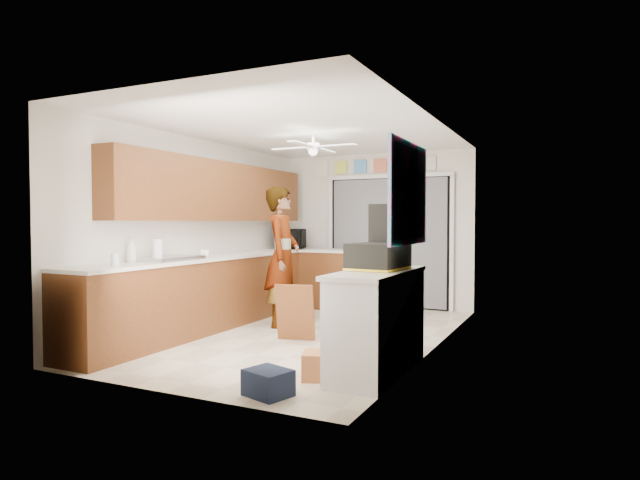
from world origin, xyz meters
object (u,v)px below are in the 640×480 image
(soap_bottle, at_px, (131,250))
(dog, at_px, (305,303))
(suitcase, at_px, (378,256))
(navy_crate, at_px, (268,383))
(microwave, at_px, (291,239))
(cup, at_px, (205,254))
(cardboard_box, at_px, (324,366))
(paper_towel_roll, at_px, (157,250))
(man, at_px, (282,256))

(soap_bottle, height_order, dog, soap_bottle)
(suitcase, relative_size, navy_crate, 1.69)
(microwave, xyz_separation_m, suitcase, (2.57, -3.01, -0.04))
(cup, distance_m, cardboard_box, 2.57)
(paper_towel_roll, relative_size, suitcase, 0.42)
(navy_crate, relative_size, dog, 0.56)
(microwave, bearing_deg, man, -171.79)
(suitcase, xyz_separation_m, navy_crate, (-0.54, -1.10, -0.96))
(suitcase, distance_m, dog, 2.74)
(microwave, relative_size, dog, 0.97)
(navy_crate, relative_size, man, 0.19)
(suitcase, bearing_deg, dog, 137.72)
(paper_towel_roll, height_order, man, man)
(navy_crate, distance_m, man, 2.98)
(cup, relative_size, man, 0.07)
(paper_towel_roll, xyz_separation_m, navy_crate, (2.16, -1.12, -0.96))
(paper_towel_roll, height_order, cardboard_box, paper_towel_roll)
(cup, height_order, dog, cup)
(man, bearing_deg, navy_crate, -166.80)
(microwave, xyz_separation_m, cup, (0.10, -2.41, -0.11))
(microwave, height_order, soap_bottle, microwave)
(cardboard_box, height_order, navy_crate, cardboard_box)
(microwave, distance_m, suitcase, 3.95)
(suitcase, height_order, navy_crate, suitcase)
(dog, bearing_deg, man, -119.69)
(suitcase, bearing_deg, soap_bottle, -168.06)
(paper_towel_roll, distance_m, suitcase, 2.69)
(microwave, xyz_separation_m, soap_bottle, (-0.19, -3.32, -0.02))
(suitcase, xyz_separation_m, man, (-1.85, 1.44, -0.14))
(paper_towel_roll, bearing_deg, cardboard_box, -12.33)
(man, distance_m, dog, 0.85)
(microwave, bearing_deg, cardboard_box, -163.88)
(microwave, height_order, paper_towel_roll, microwave)
(cup, xyz_separation_m, paper_towel_roll, (-0.23, -0.58, 0.07))
(navy_crate, bearing_deg, microwave, 116.32)
(soap_bottle, height_order, navy_crate, soap_bottle)
(navy_crate, height_order, dog, dog)
(microwave, relative_size, cup, 4.74)
(suitcase, relative_size, cardboard_box, 1.53)
(soap_bottle, relative_size, cup, 2.27)
(suitcase, distance_m, man, 2.35)
(suitcase, xyz_separation_m, cardboard_box, (-0.32, -0.50, -0.95))
(suitcase, height_order, man, man)
(paper_towel_roll, height_order, dog, paper_towel_roll)
(cup, xyz_separation_m, cardboard_box, (2.15, -1.10, -0.87))
(cup, relative_size, dog, 0.20)
(soap_bottle, bearing_deg, dog, 65.98)
(suitcase, bearing_deg, cup, 171.90)
(cup, xyz_separation_m, dog, (0.71, 1.34, -0.75))
(navy_crate, distance_m, dog, 3.28)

